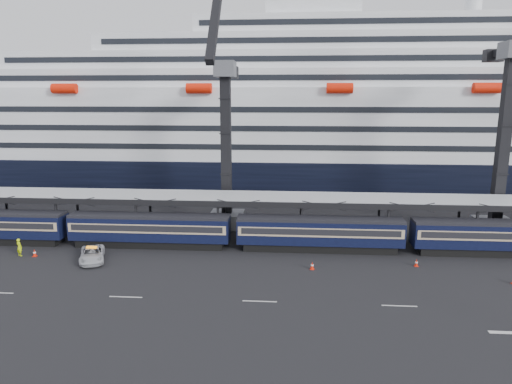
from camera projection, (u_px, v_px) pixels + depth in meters
ground at (411, 287)px, 42.75m from camera, size 260.00×260.00×0.00m
train at (349, 233)px, 52.39m from camera, size 133.05×3.00×4.05m
canopy at (384, 200)px, 55.33m from camera, size 130.00×6.25×5.53m
cruise_ship at (346, 125)px, 85.17m from camera, size 214.09×28.84×34.00m
crane_dark_near at (226, 140)px, 59.88m from camera, size 4.50×17.75×35.08m
crane_dark_mid at (506, 131)px, 56.08m from camera, size 4.50×18.24×39.64m
pickup_truck at (92, 254)px, 49.51m from camera, size 4.20×5.86×1.48m
worker at (19, 247)px, 51.03m from camera, size 0.87×0.75×2.01m
traffic_cone_b at (34, 253)px, 50.98m from camera, size 0.43×0.43×0.86m
traffic_cone_c at (312, 265)px, 47.18m from camera, size 0.43×0.43×0.85m
traffic_cone_d at (416, 263)px, 48.04m from camera, size 0.40×0.40×0.80m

